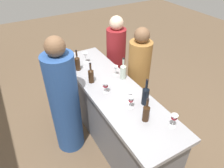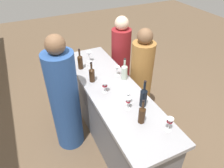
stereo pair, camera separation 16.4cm
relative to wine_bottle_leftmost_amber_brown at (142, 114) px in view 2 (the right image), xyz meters
name	(u,v)px [view 2 (the right image)]	position (x,y,z in m)	size (l,w,h in m)	color
ground_plane	(112,135)	(0.66, 0.02, -1.02)	(12.00, 12.00, 0.00)	brown
bar_counter	(112,113)	(0.66, 0.02, -0.56)	(2.26, 0.63, 0.91)	slate
wine_bottle_leftmost_amber_brown	(142,114)	(0.00, 0.00, 0.00)	(0.07, 0.07, 0.28)	#331E0F
wine_bottle_second_left_near_black	(144,96)	(0.21, -0.15, 0.02)	(0.08, 0.08, 0.33)	black
wine_bottle_center_clear_pale	(124,71)	(0.77, -0.21, 0.01)	(0.08, 0.08, 0.30)	#B7C6B2
wine_bottle_second_right_amber_brown	(92,74)	(0.90, 0.19, 0.00)	(0.07, 0.07, 0.28)	#331E0F
wine_bottle_rightmost_amber_brown	(80,61)	(1.26, 0.23, 0.01)	(0.07, 0.07, 0.31)	#331E0F
wine_glass_near_left	(170,122)	(-0.21, -0.18, 0.00)	(0.07, 0.07, 0.16)	white
wine_glass_near_center	(117,69)	(0.88, -0.16, -0.01)	(0.07, 0.07, 0.14)	white
wine_glass_near_right	(128,96)	(0.31, -0.02, 0.00)	(0.06, 0.06, 0.15)	white
wine_glass_far_left	(128,102)	(0.23, 0.03, -0.01)	(0.06, 0.06, 0.15)	white
wine_glass_far_center	(89,55)	(1.41, 0.04, 0.01)	(0.08, 0.08, 0.16)	white
wine_glass_far_right	(105,85)	(0.61, 0.14, -0.01)	(0.08, 0.08, 0.15)	white
person_left_guest	(141,80)	(0.89, -0.56, -0.32)	(0.37, 0.37, 1.51)	#9E6B33
person_center_guest	(121,61)	(1.55, -0.57, -0.33)	(0.40, 0.40, 1.47)	maroon
person_right_guest	(65,100)	(0.85, 0.59, -0.26)	(0.42, 0.42, 1.64)	#284C8C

